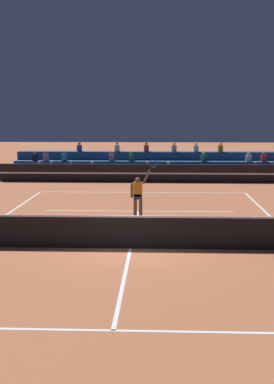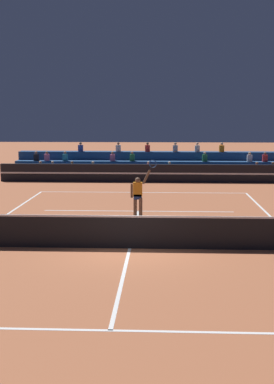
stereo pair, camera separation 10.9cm
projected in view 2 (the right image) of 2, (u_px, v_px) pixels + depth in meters
name	position (u px, v px, depth m)	size (l,w,h in m)	color
ground_plane	(130.00, 248.00, 16.89)	(120.00, 120.00, 0.00)	#AD603D
court_lines	(130.00, 248.00, 16.88)	(11.10, 23.90, 0.01)	white
tennis_net	(130.00, 232.00, 16.80)	(12.00, 0.10, 1.10)	slate
sponsor_banner_wall	(145.00, 173.00, 32.85)	(18.00, 0.26, 1.10)	black
bleacher_stand	(146.00, 167.00, 35.34)	(17.20, 2.85, 2.28)	navy
tennis_player	(138.00, 196.00, 21.21)	(1.08, 0.34, 2.46)	brown
tennis_ball	(162.00, 219.00, 21.30)	(0.07, 0.07, 0.07)	#C6DB33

